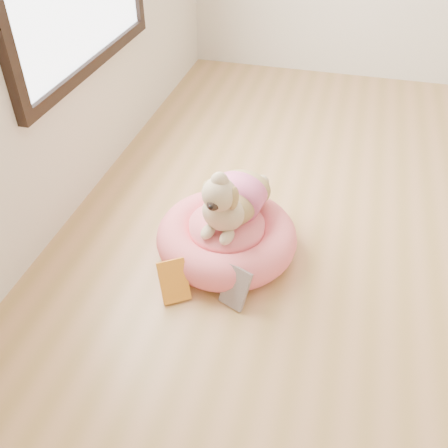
% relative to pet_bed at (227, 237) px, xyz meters
% --- Properties ---
extents(pet_bed, '(0.68, 0.68, 0.17)m').
position_rel_pet_bed_xyz_m(pet_bed, '(0.00, 0.00, 0.00)').
color(pet_bed, '#FF6367').
rests_on(pet_bed, floor).
extents(dog, '(0.40, 0.52, 0.34)m').
position_rel_pet_bed_xyz_m(dog, '(0.01, 0.03, 0.26)').
color(dog, olive).
rests_on(dog, pet_bed).
extents(book_yellow, '(0.17, 0.17, 0.17)m').
position_rel_pet_bed_xyz_m(book_yellow, '(-0.15, -0.34, 0.00)').
color(book_yellow, yellow).
rests_on(book_yellow, floor).
extents(book_white, '(0.14, 0.13, 0.17)m').
position_rel_pet_bed_xyz_m(book_white, '(0.12, -0.31, 0.00)').
color(book_white, silver).
rests_on(book_white, floor).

